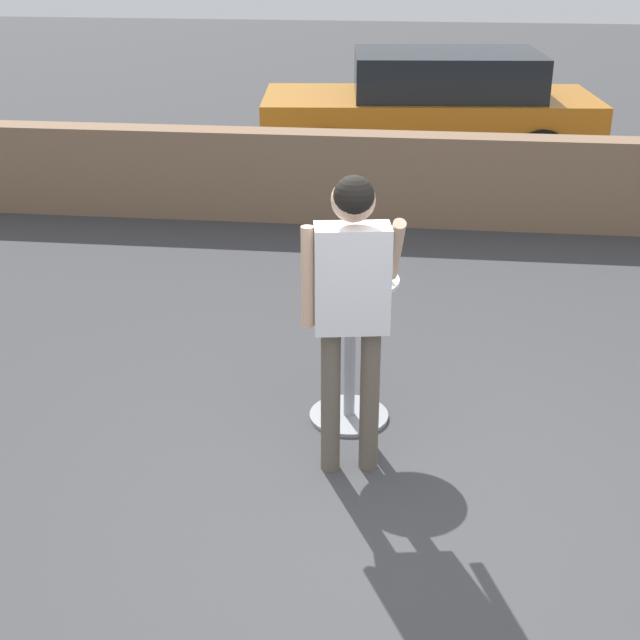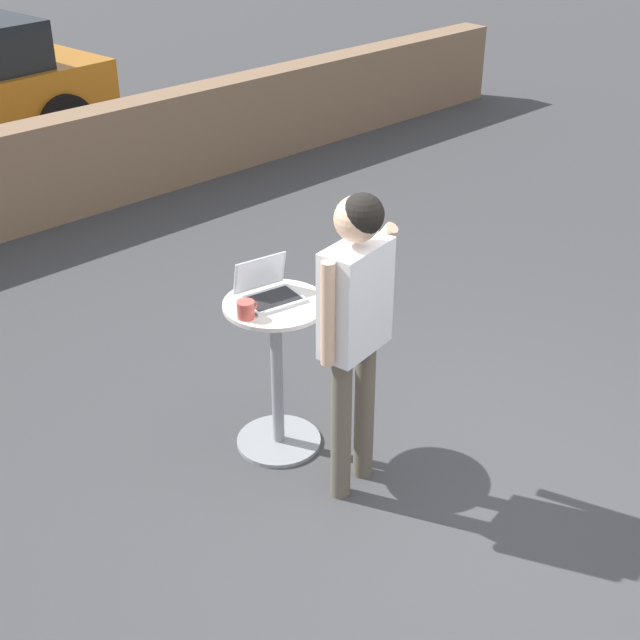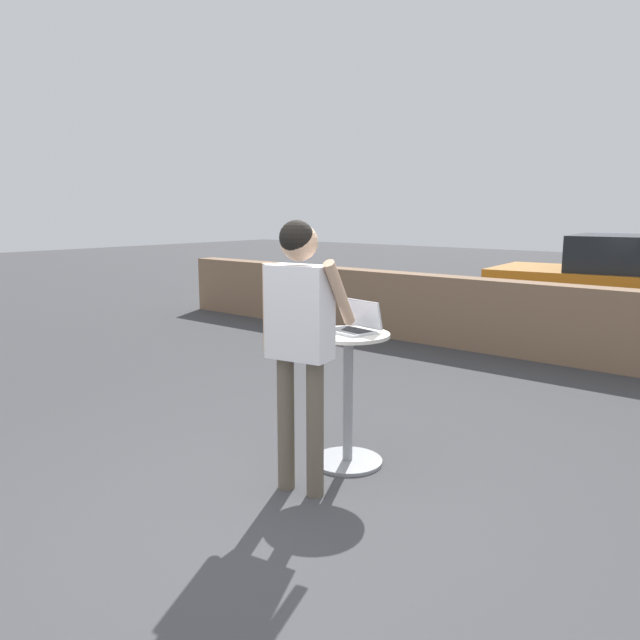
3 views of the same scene
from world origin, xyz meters
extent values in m
plane|color=#3D3D3F|center=(0.00, 0.00, 0.00)|extent=(50.00, 50.00, 0.00)
cube|color=#84664C|center=(0.00, 5.17, 0.46)|extent=(13.35, 0.35, 0.93)
cylinder|color=gray|center=(-0.31, 1.15, 0.01)|extent=(0.50, 0.50, 0.03)
cylinder|color=gray|center=(-0.31, 1.15, 0.48)|extent=(0.07, 0.07, 0.90)
cylinder|color=beige|center=(-0.31, 1.15, 0.94)|extent=(0.58, 0.58, 0.02)
cube|color=#B7BABF|center=(-0.31, 1.17, 0.96)|extent=(0.35, 0.28, 0.02)
cube|color=black|center=(-0.31, 1.17, 0.97)|extent=(0.31, 0.23, 0.00)
cube|color=#B7BABF|center=(-0.28, 1.30, 1.07)|extent=(0.32, 0.11, 0.20)
cube|color=white|center=(-0.28, 1.29, 1.07)|extent=(0.29, 0.09, 0.18)
cylinder|color=#C14C42|center=(-0.53, 1.13, 1.00)|extent=(0.10, 0.10, 0.10)
torus|color=#C14C42|center=(-0.47, 1.13, 1.00)|extent=(0.04, 0.01, 0.04)
cylinder|color=brown|center=(-0.36, 0.57, 0.44)|extent=(0.11, 0.11, 0.88)
cylinder|color=brown|center=(-0.15, 0.60, 0.44)|extent=(0.11, 0.11, 0.88)
cube|color=silver|center=(-0.26, 0.58, 1.18)|extent=(0.43, 0.26, 0.58)
sphere|color=#DBAD89|center=(-0.26, 0.58, 1.60)|extent=(0.23, 0.23, 0.23)
sphere|color=black|center=(-0.25, 0.56, 1.63)|extent=(0.21, 0.21, 0.21)
cylinder|color=#DBAD89|center=(-0.49, 0.54, 1.19)|extent=(0.07, 0.07, 0.55)
cylinder|color=#DBAD89|center=(-0.04, 0.71, 1.30)|extent=(0.12, 0.33, 0.43)
cylinder|color=black|center=(1.44, 6.71, 0.35)|extent=(0.71, 0.29, 0.69)
camera|label=1|loc=(0.09, -3.76, 2.91)|focal=50.00mm
camera|label=2|loc=(-3.08, -2.13, 3.26)|focal=50.00mm
camera|label=3|loc=(2.27, -2.23, 1.80)|focal=35.00mm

